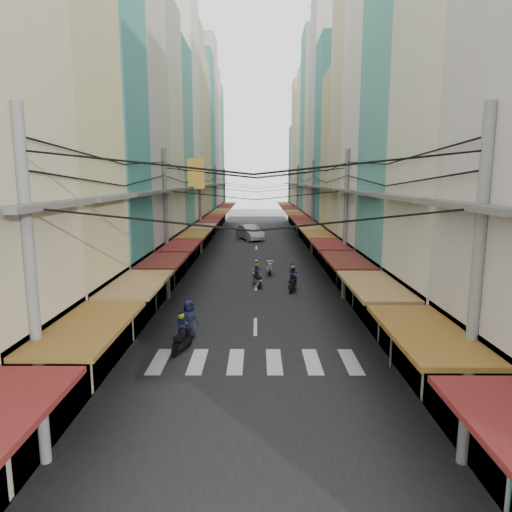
{
  "coord_description": "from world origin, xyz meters",
  "views": [
    {
      "loc": [
        0.08,
        -21.78,
        6.6
      ],
      "look_at": [
        0.01,
        4.93,
        2.09
      ],
      "focal_mm": 32.0,
      "sensor_mm": 36.0,
      "label": 1
    }
  ],
  "objects_px": {
    "white_car": "(250,240)",
    "bicycle": "(419,329)",
    "market_umbrella": "(429,285)",
    "traffic_sign": "(392,315)"
  },
  "relations": [
    {
      "from": "market_umbrella",
      "to": "white_car",
      "type": "bearing_deg",
      "value": 104.15
    },
    {
      "from": "bicycle",
      "to": "market_umbrella",
      "type": "bearing_deg",
      "value": 175.15
    },
    {
      "from": "white_car",
      "to": "bicycle",
      "type": "relative_size",
      "value": 3.77
    },
    {
      "from": "bicycle",
      "to": "traffic_sign",
      "type": "bearing_deg",
      "value": 150.63
    },
    {
      "from": "bicycle",
      "to": "traffic_sign",
      "type": "height_order",
      "value": "traffic_sign"
    },
    {
      "from": "white_car",
      "to": "bicycle",
      "type": "distance_m",
      "value": 31.22
    },
    {
      "from": "bicycle",
      "to": "traffic_sign",
      "type": "relative_size",
      "value": 0.57
    },
    {
      "from": "traffic_sign",
      "to": "market_umbrella",
      "type": "bearing_deg",
      "value": 52.09
    },
    {
      "from": "white_car",
      "to": "traffic_sign",
      "type": "relative_size",
      "value": 2.14
    },
    {
      "from": "market_umbrella",
      "to": "bicycle",
      "type": "bearing_deg",
      "value": 83.68
    }
  ]
}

